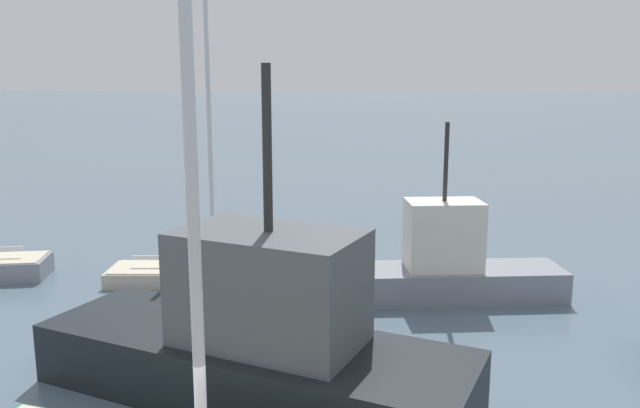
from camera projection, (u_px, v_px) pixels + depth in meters
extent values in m
cylinder|color=silver|center=(186.00, 28.00, 7.75)|extent=(0.17, 0.17, 12.32)
cube|color=#BCB29E|center=(200.00, 275.00, 20.04)|extent=(5.86, 2.50, 0.46)
cube|color=beige|center=(200.00, 267.00, 19.99)|extent=(5.61, 2.33, 0.04)
cylinder|color=silver|center=(210.00, 133.00, 19.17)|extent=(0.14, 0.14, 8.48)
cylinder|color=silver|center=(173.00, 257.00, 19.94)|extent=(2.54, 0.50, 0.11)
cube|color=black|center=(251.00, 367.00, 12.75)|extent=(9.33, 5.10, 1.26)
cube|color=#4C5156|center=(269.00, 287.00, 12.23)|extent=(3.96, 3.00, 2.21)
cylinder|color=#262626|center=(267.00, 149.00, 11.71)|extent=(0.18, 0.18, 3.11)
cube|color=gray|center=(452.00, 283.00, 18.57)|extent=(6.63, 3.20, 0.91)
cube|color=silver|center=(443.00, 235.00, 18.27)|extent=(2.38, 1.82, 1.98)
cylinder|color=#262626|center=(446.00, 162.00, 17.87)|extent=(0.13, 0.13, 2.23)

